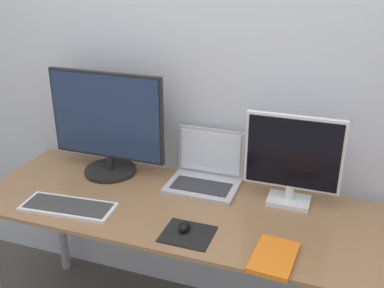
{
  "coord_description": "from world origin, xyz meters",
  "views": [
    {
      "loc": [
        0.61,
        -1.26,
        1.78
      ],
      "look_at": [
        0.01,
        0.44,
        1.02
      ],
      "focal_mm": 42.0,
      "sensor_mm": 36.0,
      "label": 1
    }
  ],
  "objects_px": {
    "laptop": "(206,172)",
    "keyboard": "(68,207)",
    "mouse": "(184,227)",
    "monitor_left": "(107,125)",
    "monitor_right": "(293,159)",
    "book": "(274,257)"
  },
  "relations": [
    {
      "from": "keyboard",
      "to": "laptop",
      "type": "bearing_deg",
      "value": 40.92
    },
    {
      "from": "monitor_left",
      "to": "laptop",
      "type": "distance_m",
      "value": 0.53
    },
    {
      "from": "monitor_left",
      "to": "mouse",
      "type": "bearing_deg",
      "value": -34.43
    },
    {
      "from": "monitor_left",
      "to": "mouse",
      "type": "xyz_separation_m",
      "value": [
        0.53,
        -0.37,
        -0.23
      ]
    },
    {
      "from": "keyboard",
      "to": "book",
      "type": "height_order",
      "value": "book"
    },
    {
      "from": "monitor_right",
      "to": "keyboard",
      "type": "xyz_separation_m",
      "value": [
        -0.89,
        -0.37,
        -0.21
      ]
    },
    {
      "from": "monitor_right",
      "to": "laptop",
      "type": "xyz_separation_m",
      "value": [
        -0.4,
        0.05,
        -0.15
      ]
    },
    {
      "from": "monitor_left",
      "to": "laptop",
      "type": "height_order",
      "value": "monitor_left"
    },
    {
      "from": "monitor_left",
      "to": "monitor_right",
      "type": "height_order",
      "value": "monitor_left"
    },
    {
      "from": "monitor_right",
      "to": "mouse",
      "type": "bearing_deg",
      "value": -134.24
    },
    {
      "from": "monitor_left",
      "to": "laptop",
      "type": "bearing_deg",
      "value": 5.65
    },
    {
      "from": "keyboard",
      "to": "mouse",
      "type": "distance_m",
      "value": 0.53
    },
    {
      "from": "book",
      "to": "laptop",
      "type": "bearing_deg",
      "value": 131.08
    },
    {
      "from": "mouse",
      "to": "monitor_left",
      "type": "bearing_deg",
      "value": 145.57
    },
    {
      "from": "laptop",
      "to": "keyboard",
      "type": "height_order",
      "value": "laptop"
    },
    {
      "from": "laptop",
      "to": "keyboard",
      "type": "relative_size",
      "value": 0.79
    },
    {
      "from": "keyboard",
      "to": "monitor_right",
      "type": "bearing_deg",
      "value": 22.83
    },
    {
      "from": "monitor_left",
      "to": "monitor_right",
      "type": "bearing_deg",
      "value": 0.01
    },
    {
      "from": "monitor_left",
      "to": "book",
      "type": "distance_m",
      "value": 1.03
    },
    {
      "from": "laptop",
      "to": "keyboard",
      "type": "bearing_deg",
      "value": -139.08
    },
    {
      "from": "laptop",
      "to": "book",
      "type": "bearing_deg",
      "value": -48.92
    },
    {
      "from": "mouse",
      "to": "book",
      "type": "height_order",
      "value": "mouse"
    }
  ]
}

